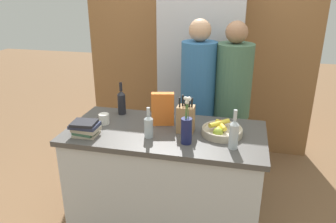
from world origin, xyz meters
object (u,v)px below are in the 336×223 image
object	(u,v)px
flower_vase	(187,128)
bottle_oil	(149,126)
person_at_sink	(198,99)
person_in_blue	(232,102)
refrigerator	(201,78)
bottle_wine	(234,133)
knife_block	(186,119)
book_stack	(85,128)
bottle_vinegar	(122,102)
cereal_box	(163,109)
fruit_bowl	(221,130)
coffee_mug	(104,119)

from	to	relation	value
flower_vase	bottle_oil	distance (m)	0.28
person_at_sink	person_in_blue	bearing A→B (deg)	10.53
refrigerator	person_in_blue	bearing A→B (deg)	-58.46
bottle_wine	person_in_blue	xyz separation A→B (m)	(-0.05, 0.88, -0.08)
knife_block	book_stack	xyz separation A→B (m)	(-0.70, -0.23, -0.05)
bottle_oil	bottle_vinegar	bearing A→B (deg)	132.22
bottle_vinegar	person_at_sink	xyz separation A→B (m)	(0.59, 0.41, -0.07)
refrigerator	book_stack	bearing A→B (deg)	-112.95
knife_block	bottle_oil	world-z (taller)	knife_block
bottle_vinegar	book_stack	bearing A→B (deg)	-102.95
knife_block	bottle_vinegar	distance (m)	0.64
refrigerator	knife_block	bearing A→B (deg)	-87.39
knife_block	refrigerator	bearing A→B (deg)	92.61
refrigerator	cereal_box	bearing A→B (deg)	-96.65
fruit_bowl	cereal_box	world-z (taller)	cereal_box
book_stack	fruit_bowl	bearing A→B (deg)	13.64
person_in_blue	flower_vase	bearing A→B (deg)	-119.26
flower_vase	person_in_blue	size ratio (longest dim) A/B	0.21
person_at_sink	bottle_vinegar	bearing A→B (deg)	-143.54
coffee_mug	person_in_blue	world-z (taller)	person_in_blue
knife_block	coffee_mug	bearing A→B (deg)	-179.97
book_stack	bottle_oil	world-z (taller)	bottle_oil
refrigerator	person_at_sink	size ratio (longest dim) A/B	1.17
flower_vase	person_in_blue	world-z (taller)	person_in_blue
knife_block	person_at_sink	size ratio (longest dim) A/B	0.17
knife_block	person_in_blue	size ratio (longest dim) A/B	0.17
bottle_oil	book_stack	bearing A→B (deg)	-170.48
book_stack	bottle_wine	bearing A→B (deg)	2.22
person_in_blue	bottle_vinegar	bearing A→B (deg)	-165.50
flower_vase	coffee_mug	bearing A→B (deg)	164.87
person_in_blue	bottle_oil	bearing A→B (deg)	-135.36
cereal_box	flower_vase	bearing A→B (deg)	-49.43
knife_block	cereal_box	world-z (taller)	knife_block
person_at_sink	cereal_box	bearing A→B (deg)	-107.70
bottle_wine	person_at_sink	bearing A→B (deg)	113.54
fruit_bowl	coffee_mug	distance (m)	0.92
cereal_box	person_at_sink	distance (m)	0.59
flower_vase	bottle_wine	world-z (taller)	flower_vase
refrigerator	bottle_vinegar	world-z (taller)	refrigerator
cereal_box	bottle_oil	world-z (taller)	cereal_box
fruit_bowl	knife_block	size ratio (longest dim) A/B	1.05
cereal_box	coffee_mug	bearing A→B (deg)	-168.87
refrigerator	flower_vase	distance (m)	1.48
bottle_vinegar	bottle_wine	bearing A→B (deg)	-23.97
person_at_sink	person_in_blue	size ratio (longest dim) A/B	1.01
cereal_box	book_stack	size ratio (longest dim) A/B	1.26
person_in_blue	refrigerator	bearing A→B (deg)	109.06
coffee_mug	book_stack	world-z (taller)	book_stack
bottle_wine	person_in_blue	distance (m)	0.89
refrigerator	cereal_box	distance (m)	1.20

